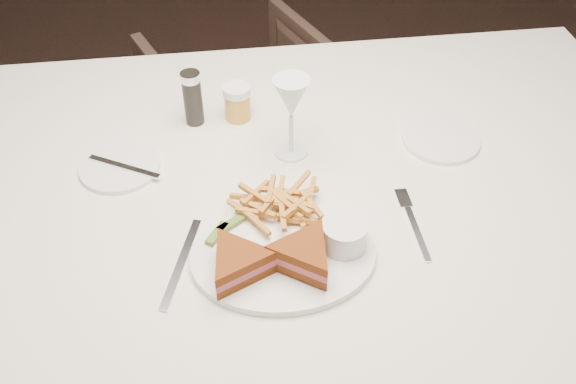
# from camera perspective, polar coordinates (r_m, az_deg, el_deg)

# --- Properties ---
(ground) EXTENTS (5.00, 5.00, 0.00)m
(ground) POSITION_cam_1_polar(r_m,az_deg,el_deg) (1.91, -9.49, -14.03)
(ground) COLOR black
(ground) RESTS_ON ground
(table) EXTENTS (1.68, 1.15, 0.75)m
(table) POSITION_cam_1_polar(r_m,az_deg,el_deg) (1.51, -0.32, -10.67)
(table) COLOR silver
(table) RESTS_ON ground
(chair_far) EXTENTS (0.72, 0.70, 0.59)m
(chair_far) POSITION_cam_1_polar(r_m,az_deg,el_deg) (2.25, -3.84, 7.67)
(chair_far) COLOR #433029
(chair_far) RESTS_ON ground
(table_setting) EXTENTS (0.82, 0.60, 0.18)m
(table_setting) POSITION_cam_1_polar(r_m,az_deg,el_deg) (1.16, -0.91, -0.78)
(table_setting) COLOR white
(table_setting) RESTS_ON table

